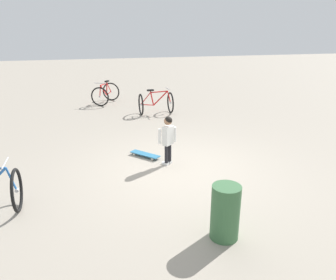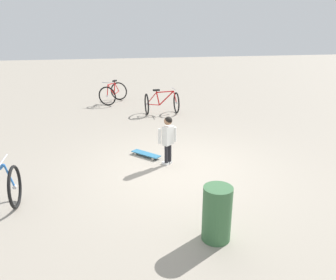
# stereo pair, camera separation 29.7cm
# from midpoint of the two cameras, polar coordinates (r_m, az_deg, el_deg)

# --- Properties ---
(ground_plane) EXTENTS (50.00, 50.00, 0.00)m
(ground_plane) POSITION_cam_midpoint_polar(r_m,az_deg,el_deg) (6.69, 0.79, -5.39)
(ground_plane) COLOR #9E9384
(child_person) EXTENTS (0.27, 0.40, 1.06)m
(child_person) POSITION_cam_midpoint_polar(r_m,az_deg,el_deg) (6.75, -1.27, 0.84)
(child_person) COLOR black
(child_person) RESTS_ON ground
(skateboard) EXTENTS (0.67, 0.64, 0.07)m
(skateboard) POSITION_cam_midpoint_polar(r_m,az_deg,el_deg) (7.37, -5.21, -2.54)
(skateboard) COLOR teal
(skateboard) RESTS_ON ground
(bicycle_mid) EXTENTS (1.28, 1.13, 0.85)m
(bicycle_mid) POSITION_cam_midpoint_polar(r_m,az_deg,el_deg) (12.74, -11.60, 8.04)
(bicycle_mid) COLOR black
(bicycle_mid) RESTS_ON ground
(bicycle_far) EXTENTS (0.74, 1.09, 0.85)m
(bicycle_far) POSITION_cam_midpoint_polar(r_m,az_deg,el_deg) (10.92, -2.94, 6.56)
(bicycle_far) COLOR black
(bicycle_far) RESTS_ON ground
(trash_bin) EXTENTS (0.40, 0.40, 0.80)m
(trash_bin) POSITION_cam_midpoint_polar(r_m,az_deg,el_deg) (4.58, 8.19, -12.51)
(trash_bin) COLOR #38663D
(trash_bin) RESTS_ON ground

